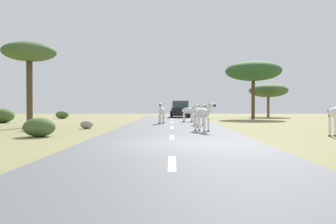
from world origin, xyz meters
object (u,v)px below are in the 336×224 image
Objects in this scene: car_0 at (180,110)px; tree_3 at (268,91)px; zebra_0 at (199,112)px; bush_1 at (39,127)px; bush_0 at (2,116)px; rock_4 at (28,128)px; tree_1 at (253,71)px; rock_3 at (87,125)px; tree_5 at (29,54)px; zebra_3 at (189,111)px; zebra_4 at (162,111)px; bush_2 at (62,115)px; zebra_1 at (203,114)px.

tree_3 reaches higher than car_0.
bush_1 is (-7.06, -7.35, -0.48)m from zebra_0.
rock_4 is (5.47, -8.45, -0.38)m from bush_0.
tree_1 is 8.00× the size of rock_3.
bush_1 is at bearing -64.46° from tree_5.
bush_1 is at bearing -97.92° from rock_3.
tree_1 is 3.17× the size of bush_0.
bush_1 is at bearing 20.03° from zebra_0.
tree_5 is (-9.07, -16.91, 3.42)m from car_0.
bush_1 is at bearing -123.20° from tree_1.
bush_1 is at bearing -106.69° from car_0.
zebra_3 is 10.22m from car_0.
tree_5 is (-9.53, -6.70, 3.39)m from zebra_3.
tree_3 is 26.30m from rock_3.
zebra_0 is 20.89m from tree_3.
bush_0 is (-13.88, -1.18, -0.34)m from zebra_3.
bush_0 is (-20.64, -9.12, -4.16)m from tree_1.
tree_3 is (10.20, 3.05, 2.16)m from car_0.
rock_4 is at bearing -57.10° from bush_0.
bush_2 is (-10.16, 10.46, -0.53)m from zebra_4.
bush_1 is (-13.46, -20.57, -4.31)m from tree_1.
bush_0 reaches higher than bush_2.
zebra_1 is 7.29m from bush_1.
tree_3 reaches higher than bush_0.
rock_3 is (-3.98, -4.69, -0.69)m from zebra_4.
car_0 is 12.03m from bush_2.
zebra_4 is 2.55× the size of rock_4.
tree_1 is at bearing -146.95° from zebra_1.
tree_3 is at bearing -149.16° from zebra_1.
zebra_3 is 1.15× the size of bush_2.
zebra_1 is 8.63m from rock_4.
zebra_3 is at bearing -119.67° from zebra_4.
rock_3 is at bearing -108.68° from car_0.
bush_2 is (-5.48, 20.16, -0.00)m from bush_1.
tree_1 is 9.40× the size of rock_4.
zebra_0 is at bearing -115.81° from tree_1.
car_0 is 21.39m from rock_4.
bush_2 is at bearing -133.56° from zebra_3.
tree_1 is 4.47× the size of bush_2.
zebra_3 is (-0.17, 10.22, -0.01)m from zebra_1.
zebra_4 is at bearing -45.85° from bush_2.
zebra_4 reaches higher than rock_4.
zebra_1 is 2.33× the size of rock_4.
zebra_1 is 6.73m from rock_3.
zebra_0 is 0.89× the size of zebra_4.
bush_1 is (-4.68, -9.70, -0.53)m from zebra_4.
tree_3 is at bearing 46.02° from tree_5.
tree_1 is at bearing 1.26° from bush_2.
zebra_1 is 0.32× the size of tree_3.
bush_0 is 10.08m from rock_4.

